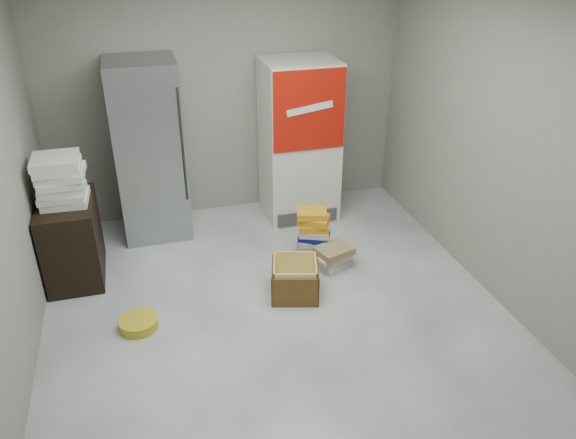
# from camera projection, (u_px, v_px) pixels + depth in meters

# --- Properties ---
(ground) EXTENTS (5.00, 5.00, 0.00)m
(ground) POSITION_uv_depth(u_px,v_px,m) (286.00, 332.00, 4.77)
(ground) COLOR silver
(ground) RESTS_ON ground
(room_shell) EXTENTS (4.04, 5.04, 2.82)m
(room_shell) POSITION_uv_depth(u_px,v_px,m) (285.00, 130.00, 3.92)
(room_shell) COLOR gray
(room_shell) RESTS_ON ground
(steel_fridge) EXTENTS (0.70, 0.72, 1.90)m
(steel_fridge) POSITION_uv_depth(u_px,v_px,m) (149.00, 151.00, 5.91)
(steel_fridge) COLOR #919599
(steel_fridge) RESTS_ON ground
(coke_cooler) EXTENTS (0.80, 0.73, 1.80)m
(coke_cooler) POSITION_uv_depth(u_px,v_px,m) (299.00, 140.00, 6.32)
(coke_cooler) COLOR silver
(coke_cooler) RESTS_ON ground
(wood_shelf) EXTENTS (0.50, 0.80, 0.80)m
(wood_shelf) POSITION_uv_depth(u_px,v_px,m) (72.00, 240.00, 5.35)
(wood_shelf) COLOR black
(wood_shelf) RESTS_ON ground
(supply_box_stack) EXTENTS (0.44, 0.43, 0.45)m
(supply_box_stack) POSITION_uv_depth(u_px,v_px,m) (61.00, 180.00, 5.05)
(supply_box_stack) COLOR white
(supply_box_stack) RESTS_ON wood_shelf
(phonebook_stack_main) EXTENTS (0.39, 0.36, 0.51)m
(phonebook_stack_main) POSITION_uv_depth(u_px,v_px,m) (313.00, 233.00, 5.77)
(phonebook_stack_main) COLOR olive
(phonebook_stack_main) RESTS_ON ground
(phonebook_stack_side) EXTENTS (0.43, 0.41, 0.22)m
(phonebook_stack_side) POSITION_uv_depth(u_px,v_px,m) (332.00, 256.00, 5.63)
(phonebook_stack_side) COLOR beige
(phonebook_stack_side) RESTS_ON ground
(cardboard_box) EXTENTS (0.53, 0.53, 0.35)m
(cardboard_box) POSITION_uv_depth(u_px,v_px,m) (295.00, 281.00, 5.19)
(cardboard_box) COLOR yellow
(cardboard_box) RESTS_ON ground
(bucket_lid) EXTENTS (0.43, 0.43, 0.09)m
(bucket_lid) POSITION_uv_depth(u_px,v_px,m) (139.00, 323.00, 4.81)
(bucket_lid) COLOR gold
(bucket_lid) RESTS_ON ground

